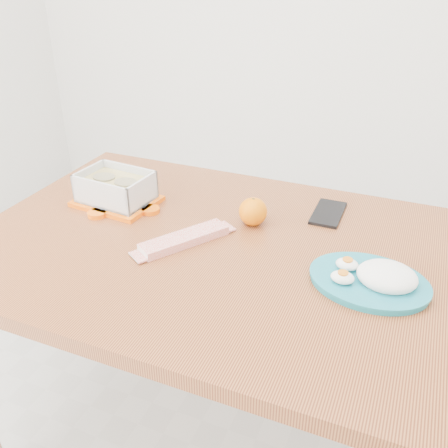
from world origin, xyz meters
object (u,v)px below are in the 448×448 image
at_px(food_container, 116,189).
at_px(orange_fruit, 253,212).
at_px(rice_plate, 375,277).
at_px(smartphone, 328,213).
at_px(dining_table, 224,273).

height_order(food_container, orange_fruit, food_container).
distance_m(orange_fruit, rice_plate, 0.38).
bearing_deg(smartphone, food_container, -164.18).
distance_m(food_container, orange_fruit, 0.41).
relative_size(orange_fruit, rice_plate, 0.27).
relative_size(food_container, rice_plate, 0.85).
xyz_separation_m(rice_plate, smartphone, (-0.17, 0.30, -0.02)).
xyz_separation_m(food_container, smartphone, (0.59, 0.17, -0.04)).
xyz_separation_m(dining_table, rice_plate, (0.38, -0.03, 0.11)).
xyz_separation_m(dining_table, smartphone, (0.21, 0.27, 0.09)).
distance_m(rice_plate, smartphone, 0.34).
xyz_separation_m(food_container, rice_plate, (0.76, -0.13, -0.02)).
bearing_deg(dining_table, smartphone, 51.54).
bearing_deg(food_container, rice_plate, -4.44).
relative_size(dining_table, smartphone, 8.37).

